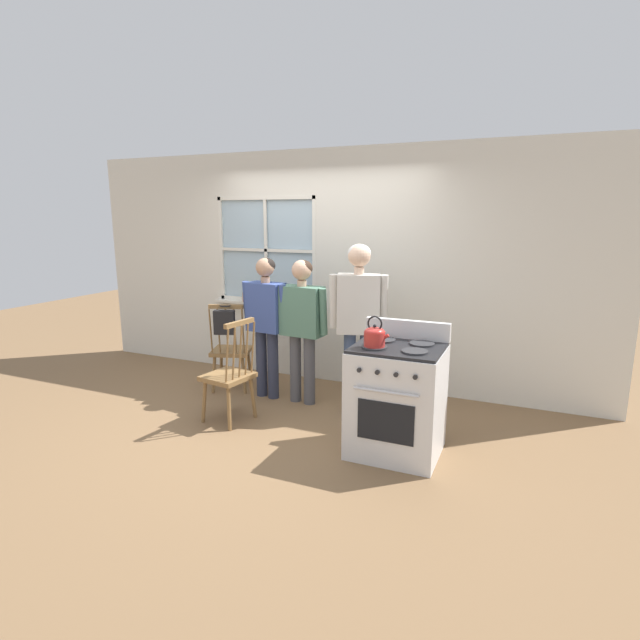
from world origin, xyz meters
name	(u,v)px	position (x,y,z in m)	size (l,w,h in m)	color
ground_plane	(268,421)	(0.00, 0.00, 0.00)	(16.00, 16.00, 0.00)	brown
wall_back	(328,270)	(0.06, 1.40, 1.33)	(6.40, 0.16, 2.70)	silver
chair_by_window	(231,351)	(-0.83, 0.65, 0.45)	(0.53, 0.52, 1.01)	olive
chair_near_wall	(230,376)	(-0.33, -0.13, 0.45)	(0.46, 0.48, 1.01)	olive
person_elderly_left	(266,315)	(-0.33, 0.59, 0.92)	(0.56, 0.25, 1.53)	#2D3347
person_teen_center	(302,317)	(0.10, 0.59, 0.93)	(0.60, 0.25, 1.52)	#4C4C51
person_adult_right	(358,311)	(0.72, 0.58, 1.05)	(0.57, 0.33, 1.69)	#384766
stove	(397,399)	(1.31, -0.13, 0.47)	(0.73, 0.68, 1.08)	silver
kettle	(375,336)	(1.15, -0.26, 1.02)	(0.21, 0.17, 0.25)	red
potted_plant	(247,294)	(-1.00, 1.31, 1.00)	(0.12, 0.12, 0.27)	#935B3D
handbag	(224,322)	(-0.75, 0.43, 0.84)	(0.24, 0.23, 0.31)	black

